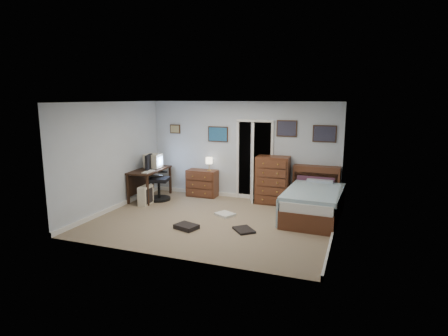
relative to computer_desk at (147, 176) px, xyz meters
The scene contains 15 objects.
floor 2.61m from the computer_desk, 25.45° to the right, with size 5.00×4.00×0.02m, color #83765A.
computer_desk is the anchor object (origin of this frame).
crt_monitor 0.42m from the computer_desk, 53.36° to the left, with size 0.42×0.39×0.37m.
keyboard 0.48m from the computer_desk, 51.70° to the right, with size 0.16×0.41×0.02m, color beige.
pc_tower 0.72m from the computer_desk, 61.62° to the right, with size 0.23×0.45×0.47m.
office_chair 0.36m from the computer_desk, 12.84° to the right, with size 0.69×0.69×1.17m.
media_stack 1.10m from the computer_desk, 91.45° to the left, with size 0.16×0.16×0.80m, color maroon.
low_dresser 1.46m from the computer_desk, 28.28° to the left, with size 0.80×0.40×0.71m, color brown.
table_lamp 1.66m from the computer_desk, 24.93° to the left, with size 0.18×0.18×0.35m.
doorway 2.92m from the computer_desk, 24.09° to the left, with size 0.96×1.12×2.05m.
tall_dresser 3.24m from the computer_desk, 11.72° to the left, with size 0.80×0.47×1.18m, color brown.
headboard_bookcase 4.28m from the computer_desk, 10.35° to the left, with size 1.11×0.31×0.99m.
bed 4.29m from the computer_desk, ahead, with size 1.24×2.19×0.71m.
wall_posters 3.21m from the computer_desk, 17.21° to the left, with size 4.38×0.04×0.60m.
floor_clutter 2.81m from the computer_desk, 30.54° to the right, with size 1.64×1.53×0.09m.
Camera 1 is at (2.89, -7.10, 2.59)m, focal length 30.00 mm.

